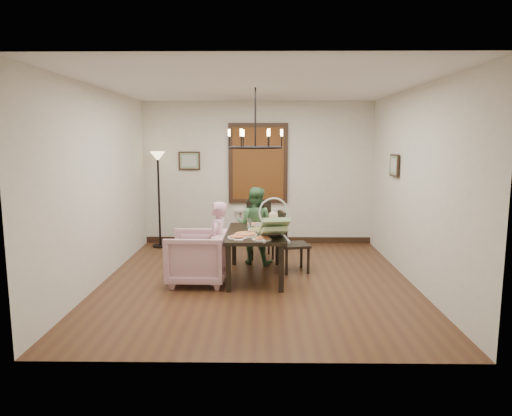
{
  "coord_description": "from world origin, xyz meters",
  "views": [
    {
      "loc": [
        0.07,
        -6.49,
        2.06
      ],
      "look_at": [
        -0.01,
        0.24,
        1.05
      ],
      "focal_mm": 32.0,
      "sensor_mm": 36.0,
      "label": 1
    }
  ],
  "objects_px": {
    "dining_table": "(255,237)",
    "baby_bouncer": "(274,225)",
    "drinking_glass": "(263,227)",
    "chair_far": "(261,229)",
    "chair_right": "(294,241)",
    "elderly_woman": "(217,250)",
    "seated_man": "(255,232)",
    "floor_lamp": "(159,201)",
    "armchair": "(197,257)"
  },
  "relations": [
    {
      "from": "dining_table",
      "to": "elderly_woman",
      "type": "bearing_deg",
      "value": -149.3
    },
    {
      "from": "baby_bouncer",
      "to": "chair_right",
      "type": "bearing_deg",
      "value": 58.55
    },
    {
      "from": "armchair",
      "to": "elderly_woman",
      "type": "xyz_separation_m",
      "value": [
        0.3,
        -0.03,
        0.12
      ]
    },
    {
      "from": "armchair",
      "to": "floor_lamp",
      "type": "bearing_deg",
      "value": -153.89
    },
    {
      "from": "chair_far",
      "to": "baby_bouncer",
      "type": "relative_size",
      "value": 1.67
    },
    {
      "from": "dining_table",
      "to": "drinking_glass",
      "type": "height_order",
      "value": "drinking_glass"
    },
    {
      "from": "drinking_glass",
      "to": "elderly_woman",
      "type": "bearing_deg",
      "value": -152.72
    },
    {
      "from": "dining_table",
      "to": "floor_lamp",
      "type": "xyz_separation_m",
      "value": [
        -1.88,
        1.96,
        0.28
      ]
    },
    {
      "from": "chair_right",
      "to": "armchair",
      "type": "height_order",
      "value": "chair_right"
    },
    {
      "from": "dining_table",
      "to": "baby_bouncer",
      "type": "xyz_separation_m",
      "value": [
        0.26,
        -0.49,
        0.28
      ]
    },
    {
      "from": "chair_far",
      "to": "elderly_woman",
      "type": "bearing_deg",
      "value": -122.95
    },
    {
      "from": "dining_table",
      "to": "floor_lamp",
      "type": "relative_size",
      "value": 0.83
    },
    {
      "from": "armchair",
      "to": "drinking_glass",
      "type": "xyz_separation_m",
      "value": [
        0.96,
        0.3,
        0.4
      ]
    },
    {
      "from": "chair_far",
      "to": "chair_right",
      "type": "relative_size",
      "value": 1.04
    },
    {
      "from": "dining_table",
      "to": "chair_far",
      "type": "distance_m",
      "value": 1.18
    },
    {
      "from": "dining_table",
      "to": "floor_lamp",
      "type": "bearing_deg",
      "value": 133.61
    },
    {
      "from": "elderly_woman",
      "to": "seated_man",
      "type": "height_order",
      "value": "seated_man"
    },
    {
      "from": "seated_man",
      "to": "floor_lamp",
      "type": "height_order",
      "value": "floor_lamp"
    },
    {
      "from": "floor_lamp",
      "to": "chair_far",
      "type": "bearing_deg",
      "value": -22.02
    },
    {
      "from": "seated_man",
      "to": "baby_bouncer",
      "type": "height_order",
      "value": "baby_bouncer"
    },
    {
      "from": "baby_bouncer",
      "to": "drinking_glass",
      "type": "height_order",
      "value": "baby_bouncer"
    },
    {
      "from": "chair_right",
      "to": "baby_bouncer",
      "type": "bearing_deg",
      "value": 143.37
    },
    {
      "from": "dining_table",
      "to": "floor_lamp",
      "type": "distance_m",
      "value": 2.73
    },
    {
      "from": "chair_far",
      "to": "baby_bouncer",
      "type": "xyz_separation_m",
      "value": [
        0.18,
        -1.66,
        0.39
      ]
    },
    {
      "from": "seated_man",
      "to": "baby_bouncer",
      "type": "distance_m",
      "value": 1.36
    },
    {
      "from": "dining_table",
      "to": "baby_bouncer",
      "type": "bearing_deg",
      "value": -62.36
    },
    {
      "from": "drinking_glass",
      "to": "chair_far",
      "type": "bearing_deg",
      "value": 91.73
    },
    {
      "from": "elderly_woman",
      "to": "baby_bouncer",
      "type": "relative_size",
      "value": 1.64
    },
    {
      "from": "chair_far",
      "to": "chair_right",
      "type": "distance_m",
      "value": 1.01
    },
    {
      "from": "dining_table",
      "to": "baby_bouncer",
      "type": "height_order",
      "value": "baby_bouncer"
    },
    {
      "from": "armchair",
      "to": "baby_bouncer",
      "type": "xyz_separation_m",
      "value": [
        1.1,
        -0.2,
        0.52
      ]
    },
    {
      "from": "chair_right",
      "to": "floor_lamp",
      "type": "distance_m",
      "value": 3.02
    },
    {
      "from": "chair_far",
      "to": "chair_right",
      "type": "bearing_deg",
      "value": -69.03
    },
    {
      "from": "dining_table",
      "to": "chair_far",
      "type": "height_order",
      "value": "chair_far"
    },
    {
      "from": "baby_bouncer",
      "to": "floor_lamp",
      "type": "height_order",
      "value": "floor_lamp"
    },
    {
      "from": "elderly_woman",
      "to": "seated_man",
      "type": "xyz_separation_m",
      "value": [
        0.52,
        1.12,
        0.04
      ]
    },
    {
      "from": "seated_man",
      "to": "floor_lamp",
      "type": "bearing_deg",
      "value": -14.19
    },
    {
      "from": "floor_lamp",
      "to": "baby_bouncer",
      "type": "bearing_deg",
      "value": -48.92
    },
    {
      "from": "chair_right",
      "to": "armchair",
      "type": "relative_size",
      "value": 1.17
    },
    {
      "from": "drinking_glass",
      "to": "seated_man",
      "type": "bearing_deg",
      "value": 99.43
    },
    {
      "from": "elderly_woman",
      "to": "seated_man",
      "type": "distance_m",
      "value": 1.24
    },
    {
      "from": "baby_bouncer",
      "to": "drinking_glass",
      "type": "bearing_deg",
      "value": 98.42
    },
    {
      "from": "dining_table",
      "to": "armchair",
      "type": "bearing_deg",
      "value": -161.26
    },
    {
      "from": "armchair",
      "to": "elderly_woman",
      "type": "height_order",
      "value": "elderly_woman"
    },
    {
      "from": "drinking_glass",
      "to": "floor_lamp",
      "type": "distance_m",
      "value": 2.79
    },
    {
      "from": "dining_table",
      "to": "seated_man",
      "type": "height_order",
      "value": "seated_man"
    },
    {
      "from": "drinking_glass",
      "to": "armchair",
      "type": "bearing_deg",
      "value": -162.45
    },
    {
      "from": "dining_table",
      "to": "armchair",
      "type": "distance_m",
      "value": 0.92
    },
    {
      "from": "elderly_woman",
      "to": "drinking_glass",
      "type": "bearing_deg",
      "value": 125.09
    },
    {
      "from": "dining_table",
      "to": "floor_lamp",
      "type": "height_order",
      "value": "floor_lamp"
    }
  ]
}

